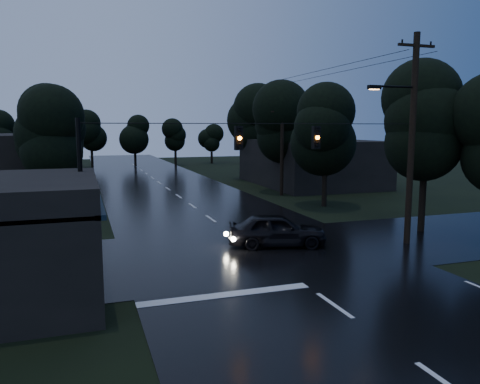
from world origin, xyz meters
TOP-DOWN VIEW (x-y plane):
  - main_road at (0.00, 30.00)m, footprint 12.00×120.00m
  - cross_street at (0.00, 12.00)m, footprint 60.00×9.00m
  - building_far_right at (14.00, 34.00)m, footprint 10.00×14.00m
  - building_far_left at (-14.00, 40.00)m, footprint 10.00×16.00m
  - utility_pole_main at (7.41, 11.00)m, footprint 3.50×0.30m
  - utility_pole_far at (8.30, 28.00)m, footprint 2.00×0.30m
  - anchor_pole_left at (-7.50, 11.00)m, footprint 0.18×0.18m
  - span_signals at (0.56, 10.99)m, footprint 15.00×0.37m
  - tree_corner_near at (10.00, 13.00)m, footprint 4.48×4.48m
  - tree_left_a at (-9.00, 22.00)m, footprint 3.92×3.92m
  - tree_left_b at (-9.60, 30.00)m, footprint 4.20×4.20m
  - tree_left_c at (-10.20, 40.00)m, footprint 4.48×4.48m
  - tree_right_a at (9.00, 22.00)m, footprint 4.20×4.20m
  - tree_right_b at (9.60, 30.00)m, footprint 4.48×4.48m
  - tree_right_c at (10.20, 40.00)m, footprint 4.76×4.76m
  - car at (1.26, 12.56)m, footprint 4.99×3.03m

SIDE VIEW (x-z plane):
  - main_road at x=0.00m, z-range -0.01..0.01m
  - cross_street at x=0.00m, z-range -0.01..0.01m
  - car at x=1.26m, z-range 0.00..1.59m
  - building_far_right at x=14.00m, z-range 0.00..4.40m
  - building_far_left at x=-14.00m, z-range 0.00..5.00m
  - anchor_pole_left at x=-7.50m, z-range 0.00..6.00m
  - utility_pole_far at x=8.30m, z-range 0.13..7.63m
  - tree_left_a at x=-9.00m, z-range 1.11..9.37m
  - span_signals at x=0.56m, z-range 4.69..5.80m
  - utility_pole_main at x=7.41m, z-range 0.26..10.26m
  - tree_left_b at x=-9.60m, z-range 1.19..10.04m
  - tree_right_a at x=9.00m, z-range 1.19..10.04m
  - tree_corner_near at x=10.00m, z-range 1.27..10.71m
  - tree_left_c at x=-10.20m, z-range 1.27..10.71m
  - tree_right_b at x=9.60m, z-range 1.27..10.71m
  - tree_right_c at x=10.20m, z-range 1.35..11.38m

